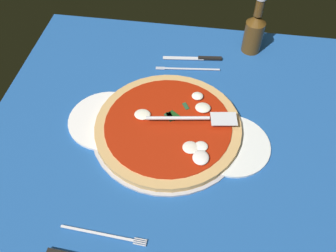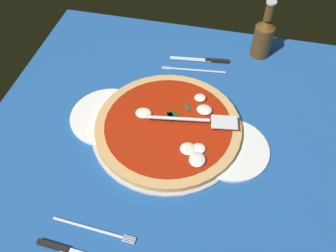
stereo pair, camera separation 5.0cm
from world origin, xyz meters
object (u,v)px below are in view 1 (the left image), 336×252
(dinner_plate_right, at_px, (232,145))
(place_setting_near, at_px, (92,247))
(dinner_plate_left, at_px, (107,120))
(place_setting_far, at_px, (193,64))
(pizza, at_px, (169,126))
(pizza_server, at_px, (196,118))
(beer_bottle, at_px, (254,32))

(dinner_plate_right, height_order, place_setting_near, place_setting_near)
(dinner_plate_left, bearing_deg, place_setting_far, 51.95)
(pizza, distance_m, place_setting_far, 0.30)
(dinner_plate_left, xyz_separation_m, dinner_plate_right, (0.36, -0.04, 0.00))
(place_setting_near, bearing_deg, dinner_plate_right, 51.02)
(pizza_server, height_order, place_setting_far, pizza_server)
(dinner_plate_left, height_order, pizza, pizza)
(pizza_server, xyz_separation_m, place_setting_near, (-0.19, -0.38, -0.04))
(dinner_plate_right, bearing_deg, place_setting_far, 113.66)
(dinner_plate_right, bearing_deg, place_setting_near, -132.01)
(pizza, height_order, place_setting_near, pizza)
(dinner_plate_right, xyz_separation_m, place_setting_near, (-0.30, -0.33, -0.00))
(pizza, xyz_separation_m, pizza_server, (0.07, 0.02, 0.03))
(pizza_server, relative_size, beer_bottle, 1.23)
(place_setting_far, relative_size, beer_bottle, 1.05)
(dinner_plate_left, relative_size, pizza, 0.54)
(pizza, bearing_deg, dinner_plate_left, 177.33)
(dinner_plate_left, relative_size, place_setting_far, 1.04)
(dinner_plate_left, height_order, beer_bottle, beer_bottle)
(pizza, bearing_deg, pizza_server, 12.90)
(pizza, height_order, place_setting_far, pizza)
(dinner_plate_right, xyz_separation_m, beer_bottle, (0.05, 0.43, 0.07))
(pizza, bearing_deg, dinner_plate_right, -9.30)
(pizza_server, distance_m, place_setting_far, 0.28)
(pizza, relative_size, place_setting_far, 1.93)
(pizza_server, distance_m, place_setting_near, 0.43)
(place_setting_near, height_order, place_setting_far, same)
(dinner_plate_left, relative_size, beer_bottle, 1.09)
(dinner_plate_right, relative_size, place_setting_far, 0.99)
(place_setting_far, distance_m, beer_bottle, 0.23)
(place_setting_far, bearing_deg, dinner_plate_right, 107.30)
(place_setting_near, bearing_deg, pizza, 74.57)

